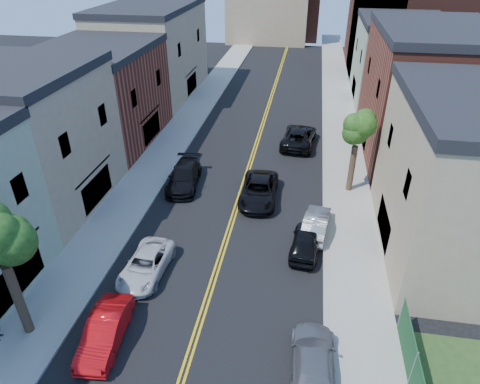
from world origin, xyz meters
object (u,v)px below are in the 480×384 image
at_px(red_sedan, 105,331).
at_px(black_suv_lane, 259,190).
at_px(black_car_right, 306,242).
at_px(silver_car_right, 316,223).
at_px(dark_car_right_far, 299,136).
at_px(white_pickup, 146,265).
at_px(grey_car_right, 313,362).
at_px(black_car_left, 184,177).
at_px(grey_car_left, 183,180).

height_order(red_sedan, black_suv_lane, black_suv_lane).
distance_m(black_car_right, silver_car_right, 2.09).
bearing_deg(black_car_right, dark_car_right_far, -80.64).
relative_size(white_pickup, grey_car_right, 0.97).
distance_m(red_sedan, white_pickup, 4.78).
xyz_separation_m(red_sedan, white_pickup, (0.20, 4.78, -0.07)).
xyz_separation_m(white_pickup, black_car_left, (-0.64, 9.93, 0.13)).
xyz_separation_m(black_car_left, dark_car_right_far, (8.24, 8.92, 0.05)).
distance_m(red_sedan, grey_car_right, 9.50).
relative_size(red_sedan, dark_car_right_far, 0.73).
height_order(grey_car_left, black_car_left, black_car_left).
bearing_deg(black_car_right, black_car_left, -29.38).
bearing_deg(red_sedan, grey_car_right, -5.37).
bearing_deg(grey_car_left, black_car_left, 95.20).
bearing_deg(black_car_left, grey_car_right, -61.71).
bearing_deg(grey_car_left, black_suv_lane, -10.12).
xyz_separation_m(grey_car_right, silver_car_right, (0.00, 10.32, 0.01)).
bearing_deg(white_pickup, black_car_right, 24.21).
bearing_deg(black_suv_lane, red_sedan, -112.72).
distance_m(black_car_left, black_car_right, 11.37).
relative_size(black_car_right, black_suv_lane, 0.76).
bearing_deg(dark_car_right_far, red_sedan, 77.06).
height_order(red_sedan, grey_car_left, red_sedan).
distance_m(grey_car_left, grey_car_right, 17.45).
bearing_deg(black_car_right, red_sedan, 48.01).
bearing_deg(silver_car_right, dark_car_right_far, -75.12).
distance_m(red_sedan, dark_car_right_far, 24.88).
bearing_deg(white_pickup, black_car_left, 96.18).
relative_size(white_pickup, black_car_right, 1.11).
bearing_deg(white_pickup, silver_car_right, 32.99).
bearing_deg(grey_car_right, silver_car_right, -91.57).
xyz_separation_m(black_car_right, silver_car_right, (0.59, 2.01, -0.01)).
relative_size(grey_car_left, black_suv_lane, 0.75).
bearing_deg(white_pickup, grey_car_right, -24.99).
bearing_deg(grey_car_left, silver_car_right, -25.66).
xyz_separation_m(red_sedan, grey_car_left, (-0.38, 14.32, -0.01)).
distance_m(grey_car_right, black_suv_lane, 14.28).
distance_m(white_pickup, black_car_right, 9.38).
distance_m(grey_car_right, silver_car_right, 10.32).
bearing_deg(grey_car_left, dark_car_right_far, 45.34).
distance_m(white_pickup, black_car_left, 9.95).
distance_m(white_pickup, grey_car_left, 9.56).
height_order(black_car_left, dark_car_right_far, dark_car_right_far).
bearing_deg(grey_car_right, dark_car_right_far, -87.47).
bearing_deg(silver_car_right, white_pickup, 38.15).
height_order(grey_car_left, black_car_right, black_car_right).
height_order(black_car_left, silver_car_right, black_car_left).
bearing_deg(black_suv_lane, black_car_right, -58.00).
distance_m(grey_car_left, black_car_right, 11.11).
xyz_separation_m(white_pickup, silver_car_right, (9.30, 5.48, 0.06)).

